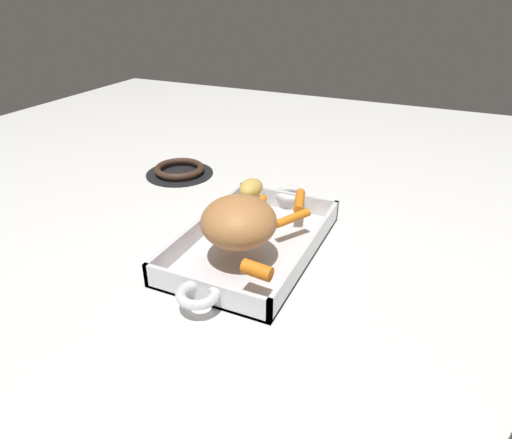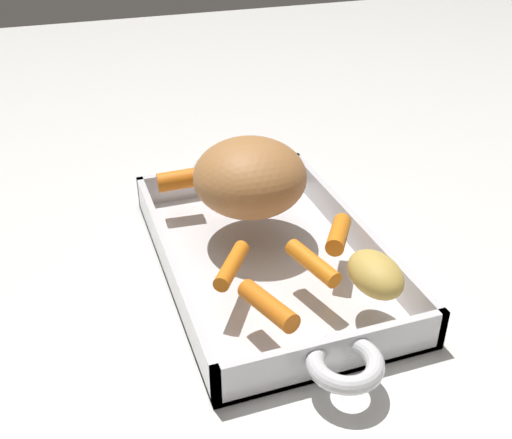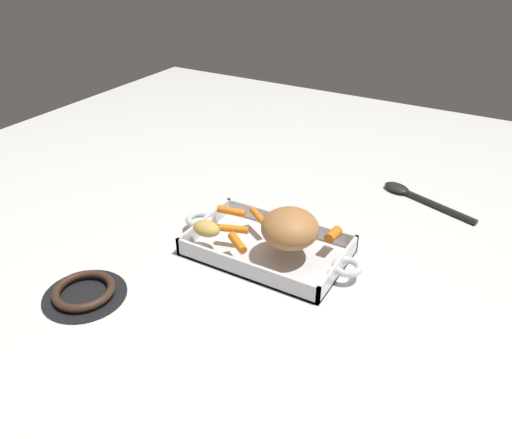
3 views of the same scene
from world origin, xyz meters
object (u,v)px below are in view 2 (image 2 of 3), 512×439
baby_carrot_short (339,234)px  baby_carrot_center_left (313,263)px  baby_carrot_southeast (177,180)px  potato_near_roast (375,274)px  baby_carrot_northwest (268,305)px  pork_roast (247,177)px  roasting_dish (266,257)px  baby_carrot_northeast (232,265)px

baby_carrot_short → baby_carrot_center_left: bearing=129.1°
baby_carrot_southeast → baby_carrot_short: bearing=-142.1°
potato_near_roast → baby_carrot_northwest: bearing=90.1°
pork_roast → baby_carrot_short: size_ratio=2.07×
roasting_dish → baby_carrot_center_left: size_ratio=6.73×
baby_carrot_northwest → baby_carrot_center_left: bearing=-53.3°
pork_roast → baby_carrot_northeast: bearing=154.6°
baby_carrot_northeast → potato_near_roast: bearing=-120.9°
baby_carrot_northwest → potato_near_roast: potato_near_roast is taller
pork_roast → baby_carrot_northeast: 0.11m
baby_carrot_northwest → baby_carrot_short: 0.13m
potato_near_roast → pork_roast: bearing=20.1°
roasting_dish → baby_carrot_northwest: (-0.11, 0.04, 0.04)m
baby_carrot_center_left → baby_carrot_northeast: (0.02, 0.07, -0.00)m
baby_carrot_southeast → baby_carrot_short: size_ratio=0.76×
baby_carrot_southeast → baby_carrot_center_left: size_ratio=0.70×
potato_near_roast → baby_carrot_northeast: bearing=59.1°
roasting_dish → potato_near_roast: 0.13m
pork_roast → baby_carrot_northwest: pork_roast is taller
baby_carrot_center_left → baby_carrot_short: bearing=-50.9°
roasting_dish → baby_carrot_center_left: bearing=-165.7°
baby_carrot_short → baby_carrot_northwest: bearing=127.7°
potato_near_roast → baby_carrot_short: bearing=-2.5°
roasting_dish → baby_carrot_center_left: (-0.07, -0.02, 0.04)m
baby_carrot_center_left → potato_near_roast: bearing=-138.3°
baby_carrot_northwest → roasting_dish: bearing=-19.4°
baby_carrot_northwest → baby_carrot_southeast: size_ratio=1.49×
baby_carrot_northwest → baby_carrot_northeast: baby_carrot_northwest is taller
baby_carrot_northwest → potato_near_roast: bearing=-89.9°
roasting_dish → pork_roast: bearing=4.0°
baby_carrot_southeast → potato_near_roast: size_ratio=0.70×
roasting_dish → pork_roast: pork_roast is taller
pork_roast → baby_carrot_northwest: size_ratio=1.83×
baby_carrot_short → potato_near_roast: bearing=177.5°
roasting_dish → baby_carrot_southeast: size_ratio=9.63×
baby_carrot_northeast → potato_near_roast: 0.12m
baby_carrot_northwest → potato_near_roast: (0.00, -0.10, 0.01)m
baby_carrot_northwest → pork_roast: bearing=-12.6°
baby_carrot_southeast → pork_roast: bearing=-140.0°
potato_near_roast → baby_carrot_center_left: bearing=41.7°
roasting_dish → potato_near_roast: (-0.11, -0.06, 0.04)m
baby_carrot_northeast → baby_carrot_northwest: bearing=-170.6°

